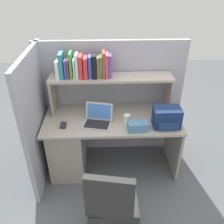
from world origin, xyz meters
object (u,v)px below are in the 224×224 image
tissue_box (138,126)px  office_chair (112,209)px  laptop (98,120)px  paper_cup (127,119)px  computer_mouse (63,125)px  backpack (167,118)px

tissue_box → office_chair: (-0.31, -0.74, -0.39)m
laptop → tissue_box: 0.46m
laptop → paper_cup: size_ratio=3.55×
computer_mouse → tissue_box: size_ratio=0.47×
backpack → paper_cup: size_ratio=2.97×
tissue_box → office_chair: size_ratio=0.24×
laptop → paper_cup: (0.33, 0.01, -0.00)m
paper_cup → tissue_box: size_ratio=0.46×
laptop → paper_cup: laptop is taller
laptop → office_chair: (0.13, -0.89, -0.39)m
tissue_box → laptop: bearing=156.0°
paper_cup → computer_mouse: bearing=-175.7°
paper_cup → office_chair: 1.00m
laptop → backpack: bearing=-5.7°
backpack → tissue_box: backpack is taller
paper_cup → tissue_box: (0.10, -0.16, -0.00)m
laptop → office_chair: bearing=-82.0°
office_chair → laptop: bearing=-71.7°
laptop → office_chair: size_ratio=0.39×
computer_mouse → paper_cup: size_ratio=1.03×
laptop → paper_cup: bearing=1.0°
computer_mouse → paper_cup: (0.72, 0.05, 0.03)m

